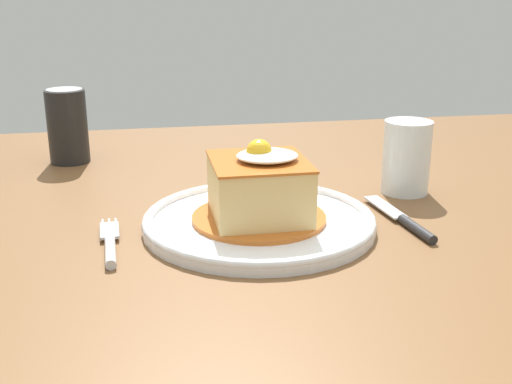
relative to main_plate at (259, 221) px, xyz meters
name	(u,v)px	position (x,y,z in m)	size (l,w,h in m)	color
dining_table	(293,262)	(0.06, 0.08, -0.10)	(1.46, 1.05, 0.73)	brown
main_plate	(259,221)	(0.00, 0.00, 0.00)	(0.29, 0.29, 0.02)	white
sandwich_meal	(259,190)	(0.00, 0.00, 0.04)	(0.17, 0.17, 0.10)	#B75B1E
fork	(110,244)	(-0.18, -0.04, 0.00)	(0.02, 0.14, 0.01)	silver
knife	(407,222)	(0.18, -0.03, 0.00)	(0.03, 0.17, 0.01)	#262628
soda_can	(67,126)	(-0.26, 0.36, 0.05)	(0.07, 0.07, 0.12)	black
drinking_glass	(406,162)	(0.23, 0.10, 0.04)	(0.07, 0.07, 0.10)	silver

